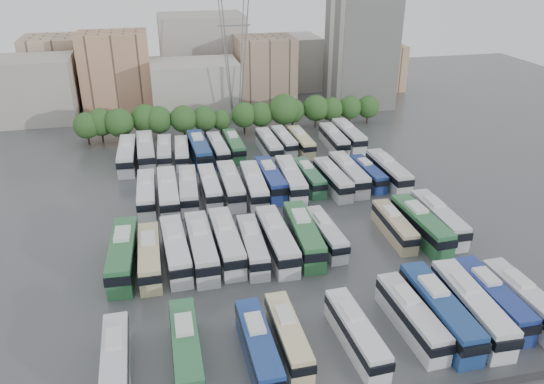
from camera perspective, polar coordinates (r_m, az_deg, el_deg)
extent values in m
plane|color=#424447|center=(75.46, 0.82, -3.99)|extent=(220.00, 220.00, 0.00)
cylinder|color=black|center=(112.69, -19.11, 5.35)|extent=(0.36, 0.36, 2.18)
sphere|color=#234C1E|center=(111.78, -19.33, 6.77)|extent=(5.23, 5.23, 5.23)
cylinder|color=black|center=(113.06, -17.74, 5.64)|extent=(0.36, 0.36, 2.31)
sphere|color=#234C1E|center=(112.11, -17.95, 7.15)|extent=(5.55, 5.55, 5.55)
cylinder|color=black|center=(111.33, -15.91, 5.60)|extent=(0.36, 0.36, 2.38)
sphere|color=#234C1E|center=(110.34, -16.11, 7.18)|extent=(5.71, 5.71, 5.71)
cylinder|color=black|center=(112.61, -13.32, 6.13)|extent=(0.36, 0.36, 2.42)
sphere|color=#234C1E|center=(111.61, -13.48, 7.72)|extent=(5.80, 5.80, 5.80)
cylinder|color=black|center=(111.64, -11.97, 6.07)|extent=(0.36, 0.36, 2.32)
sphere|color=#234C1E|center=(110.68, -12.12, 7.60)|extent=(5.56, 5.56, 5.56)
cylinder|color=black|center=(111.30, -9.38, 6.23)|extent=(0.36, 0.36, 2.32)
sphere|color=#234C1E|center=(110.33, -9.49, 7.77)|extent=(5.56, 5.56, 5.56)
cylinder|color=black|center=(111.87, -7.20, 6.42)|extent=(0.36, 0.36, 2.15)
sphere|color=#234C1E|center=(110.97, -7.29, 7.84)|extent=(5.15, 5.15, 5.15)
cylinder|color=black|center=(112.84, -5.45, 6.57)|extent=(0.36, 0.36, 1.76)
sphere|color=#234C1E|center=(112.10, -5.50, 7.73)|extent=(4.23, 4.23, 4.23)
cylinder|color=black|center=(113.17, -2.99, 6.83)|extent=(0.36, 0.36, 2.21)
sphere|color=#234C1E|center=(112.26, -3.02, 8.28)|extent=(5.31, 5.31, 5.31)
cylinder|color=black|center=(113.65, -1.17, 6.93)|extent=(0.36, 0.36, 2.19)
sphere|color=#234C1E|center=(112.75, -1.18, 8.36)|extent=(5.25, 5.25, 5.25)
cylinder|color=black|center=(114.05, 1.27, 7.13)|extent=(0.36, 0.36, 2.68)
sphere|color=#234C1E|center=(112.97, 1.29, 8.88)|extent=(6.44, 6.44, 6.44)
cylinder|color=black|center=(116.21, 2.21, 7.34)|extent=(0.36, 0.36, 2.19)
sphere|color=#234C1E|center=(115.33, 2.23, 8.74)|extent=(5.25, 5.25, 5.25)
cylinder|color=black|center=(117.28, 4.68, 7.48)|extent=(0.36, 0.36, 2.36)
sphere|color=#234C1E|center=(116.35, 4.74, 8.99)|extent=(5.66, 5.66, 5.66)
cylinder|color=black|center=(118.45, 6.32, 7.54)|extent=(0.36, 0.36, 2.12)
sphere|color=#234C1E|center=(117.61, 6.38, 8.87)|extent=(5.10, 5.10, 5.10)
cylinder|color=black|center=(120.13, 8.28, 7.68)|extent=(0.36, 0.36, 2.13)
sphere|color=#234C1E|center=(119.30, 8.37, 9.00)|extent=(5.11, 5.11, 5.11)
cylinder|color=black|center=(121.61, 10.19, 7.75)|extent=(0.36, 0.36, 2.06)
sphere|color=#234C1E|center=(120.81, 10.30, 9.01)|extent=(4.95, 4.95, 4.95)
cube|color=#9E998E|center=(132.11, -24.32, 10.01)|extent=(18.00, 14.00, 14.00)
cube|color=tan|center=(135.12, -16.44, 12.39)|extent=(16.00, 12.00, 18.00)
cube|color=#ADA89E|center=(128.10, -8.25, 11.09)|extent=(20.00, 14.00, 12.00)
cube|color=gray|center=(135.94, -0.78, 13.03)|extent=(14.00, 12.00, 16.00)
cube|color=gray|center=(147.06, -7.49, 14.56)|extent=(22.00, 16.00, 20.00)
cube|color=tan|center=(146.58, -21.80, 12.18)|extent=(16.00, 14.00, 16.00)
cube|color=#A39E93|center=(149.36, 1.32, 13.75)|extent=(18.00, 14.00, 14.00)
cube|color=tan|center=(151.61, 10.96, 13.10)|extent=(14.00, 12.00, 12.00)
cube|color=gray|center=(141.59, -12.04, 11.74)|extent=(12.00, 10.00, 10.00)
cube|color=silver|center=(133.79, 9.53, 14.68)|extent=(14.00, 14.00, 26.00)
cylinder|color=slate|center=(114.76, -4.94, 15.23)|extent=(2.90, 2.91, 33.83)
cylinder|color=slate|center=(118.66, -5.23, 15.55)|extent=(2.90, 2.91, 33.83)
cylinder|color=slate|center=(115.37, -2.90, 15.34)|extent=(2.90, 2.91, 33.83)
cylinder|color=slate|center=(119.25, -3.25, 15.66)|extent=(2.90, 2.91, 33.83)
cube|color=slate|center=(116.37, -4.14, 17.43)|extent=(7.00, 0.30, 0.30)
cube|color=silver|center=(53.66, -16.44, -17.20)|extent=(2.50, 11.03, 3.12)
cube|color=black|center=(53.16, -16.53, -16.82)|extent=(2.62, 11.20, 0.92)
cube|color=silver|center=(53.57, -16.64, -14.83)|extent=(1.60, 2.96, 0.40)
cube|color=#2F6F44|center=(53.36, -9.19, -16.43)|extent=(2.55, 11.83, 3.35)
cube|color=black|center=(52.83, -9.23, -16.02)|extent=(2.66, 12.01, 0.99)
cube|color=silver|center=(53.28, -9.46, -13.86)|extent=(1.68, 3.16, 0.43)
cube|color=navy|center=(53.01, -1.47, -16.43)|extent=(2.66, 11.58, 3.27)
cube|color=black|center=(52.49, -1.44, -16.03)|extent=(2.77, 11.75, 0.96)
cube|color=silver|center=(52.89, -1.83, -13.93)|extent=(1.69, 3.11, 0.42)
cube|color=beige|center=(54.41, 1.74, -15.28)|extent=(2.42, 10.84, 3.06)
cube|color=black|center=(53.93, 1.79, -14.90)|extent=(2.53, 11.00, 0.90)
cube|color=silver|center=(54.32, 1.39, -12.99)|extent=(1.57, 2.90, 0.40)
cube|color=silver|center=(55.23, 9.01, -14.84)|extent=(2.93, 11.33, 3.18)
cube|color=black|center=(54.74, 9.11, -14.45)|extent=(3.05, 11.51, 0.94)
cube|color=silver|center=(55.09, 8.53, -12.52)|extent=(1.74, 3.07, 0.41)
cube|color=silver|center=(58.28, 14.74, -12.91)|extent=(2.96, 11.84, 3.33)
cube|color=black|center=(57.79, 14.88, -12.50)|extent=(3.08, 12.02, 0.98)
cube|color=silver|center=(58.17, 14.25, -10.62)|extent=(1.79, 3.20, 0.43)
cube|color=navy|center=(59.45, 17.50, -12.18)|extent=(2.84, 13.34, 3.78)
cube|color=black|center=(58.92, 17.67, -11.71)|extent=(2.97, 13.54, 1.11)
cube|color=silver|center=(59.37, 16.99, -9.61)|extent=(1.89, 3.56, 0.49)
cube|color=silver|center=(61.10, 20.59, -11.59)|extent=(3.25, 13.29, 3.74)
cube|color=black|center=(60.58, 20.77, -11.13)|extent=(3.39, 13.49, 1.10)
cube|color=silver|center=(61.04, 20.12, -9.12)|extent=(1.99, 3.58, 0.48)
cube|color=navy|center=(63.52, 22.55, -10.58)|extent=(2.59, 12.16, 3.45)
cube|color=black|center=(63.06, 22.72, -10.17)|extent=(2.71, 12.35, 1.01)
cube|color=silver|center=(63.46, 22.08, -8.40)|extent=(1.72, 3.24, 0.45)
cube|color=silver|center=(64.45, 25.51, -10.63)|extent=(2.99, 12.32, 3.47)
cube|color=black|center=(64.00, 25.70, -10.21)|extent=(3.11, 12.50, 1.02)
cube|color=silver|center=(64.34, 25.00, -8.47)|extent=(1.84, 3.32, 0.45)
cube|color=#2E6B3D|center=(68.38, -15.72, -6.58)|extent=(3.52, 13.45, 3.77)
cube|color=black|center=(67.87, -15.81, -6.13)|extent=(3.67, 13.66, 1.11)
cube|color=silver|center=(68.75, -15.82, -4.34)|extent=(2.07, 3.65, 0.49)
cube|color=#CABF8B|center=(67.58, -13.01, -6.85)|extent=(2.55, 11.93, 3.38)
cube|color=black|center=(67.12, -13.06, -6.45)|extent=(2.67, 12.11, 0.99)
cube|color=silver|center=(67.90, -13.19, -4.82)|extent=(1.69, 3.18, 0.44)
cube|color=silver|center=(68.10, -10.32, -6.21)|extent=(3.30, 12.72, 3.57)
cube|color=black|center=(67.62, -10.35, -5.78)|extent=(3.44, 12.92, 1.05)
cube|color=silver|center=(68.45, -10.59, -4.10)|extent=(1.95, 3.45, 0.46)
cube|color=silver|center=(68.02, -7.60, -5.96)|extent=(3.10, 13.24, 3.73)
cube|color=black|center=(67.52, -7.62, -5.51)|extent=(3.24, 13.44, 1.10)
cube|color=silver|center=(68.39, -7.88, -3.75)|extent=(1.95, 3.56, 0.48)
cube|color=silver|center=(68.86, -4.93, -5.42)|extent=(3.12, 13.09, 3.69)
cube|color=black|center=(68.36, -4.93, -4.98)|extent=(3.25, 13.29, 1.08)
cube|color=silver|center=(69.23, -5.22, -3.27)|extent=(1.94, 3.52, 0.48)
cube|color=silver|center=(68.17, -2.12, -5.87)|extent=(2.77, 11.71, 3.30)
cube|color=black|center=(67.72, -2.10, -5.47)|extent=(2.89, 11.88, 0.97)
cube|color=silver|center=(68.47, -2.34, -3.91)|extent=(1.73, 3.15, 0.43)
cube|color=silver|center=(68.93, 0.50, -5.26)|extent=(2.99, 13.21, 3.73)
cube|color=black|center=(68.43, 0.54, -4.81)|extent=(3.13, 13.41, 1.10)
cube|color=silver|center=(69.28, 0.18, -3.09)|extent=(1.92, 3.54, 0.48)
cube|color=#2F6F3E|center=(70.17, 3.39, -4.70)|extent=(3.41, 13.36, 3.75)
cube|color=black|center=(69.67, 3.44, -4.26)|extent=(3.55, 13.56, 1.10)
cube|color=silver|center=(70.55, 3.13, -2.55)|extent=(2.03, 3.61, 0.49)
cube|color=silver|center=(71.39, 5.76, -4.53)|extent=(2.83, 11.06, 3.11)
cube|color=black|center=(70.99, 5.82, -4.16)|extent=(2.94, 11.23, 0.91)
cube|color=silver|center=(71.66, 5.43, -2.79)|extent=(1.68, 2.99, 0.40)
cube|color=tan|center=(74.77, 13.00, -3.64)|extent=(2.60, 10.99, 3.10)
cube|color=black|center=(74.39, 13.08, -3.29)|extent=(2.72, 11.16, 0.91)
cube|color=silver|center=(75.06, 12.72, -1.98)|extent=(1.62, 2.95, 0.40)
cube|color=#2E6D3F|center=(75.29, 15.69, -3.51)|extent=(3.21, 12.98, 3.65)
cube|color=black|center=(74.85, 15.82, -3.09)|extent=(3.35, 13.17, 1.07)
cube|color=silver|center=(75.58, 15.28, -1.57)|extent=(1.95, 3.50, 0.47)
cube|color=silver|center=(77.75, 17.41, -2.83)|extent=(2.82, 12.59, 3.56)
cube|color=black|center=(77.32, 17.53, -2.43)|extent=(2.95, 12.78, 1.05)
cube|color=silver|center=(78.07, 17.07, -1.00)|extent=(1.82, 3.37, 0.46)
cube|color=silver|center=(83.81, -13.34, -0.25)|extent=(2.77, 12.23, 3.45)
cube|color=black|center=(83.40, -13.38, 0.12)|extent=(2.90, 12.41, 1.02)
cube|color=silver|center=(84.41, -13.46, 1.38)|extent=(1.78, 3.28, 0.45)
cube|color=silver|center=(83.07, -11.10, -0.16)|extent=(2.80, 13.16, 3.73)
cube|color=black|center=(82.62, -11.14, 0.24)|extent=(2.93, 13.36, 1.10)
cube|color=silver|center=(83.71, -11.27, 1.62)|extent=(1.87, 3.51, 0.48)
cube|color=silver|center=(83.86, -8.97, 0.19)|extent=(3.25, 12.54, 3.52)
cube|color=black|center=(83.44, -9.00, 0.57)|extent=(3.38, 12.73, 1.04)
cube|color=silver|center=(84.47, -9.09, 1.85)|extent=(1.92, 3.39, 0.46)
cube|color=white|center=(84.62, -6.69, 0.51)|extent=(2.61, 11.83, 3.34)
cube|color=black|center=(84.23, -6.70, 0.87)|extent=(2.73, 12.00, 0.98)
cube|color=silver|center=(85.20, -6.88, 2.07)|extent=(1.70, 3.16, 0.43)
cube|color=silver|center=(84.52, -4.46, 0.69)|extent=(2.74, 12.82, 3.63)
cube|color=black|center=(84.09, -4.46, 1.08)|extent=(2.86, 13.01, 1.07)
cube|color=silver|center=(85.15, -4.67, 2.38)|extent=(1.82, 3.42, 0.47)
cube|color=silver|center=(84.06, -1.95, 0.63)|extent=(3.27, 13.05, 3.67)
cube|color=black|center=(83.62, -1.94, 1.02)|extent=(3.40, 13.25, 1.08)
cube|color=silver|center=(84.69, -2.14, 2.35)|extent=(1.97, 3.52, 0.47)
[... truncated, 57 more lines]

